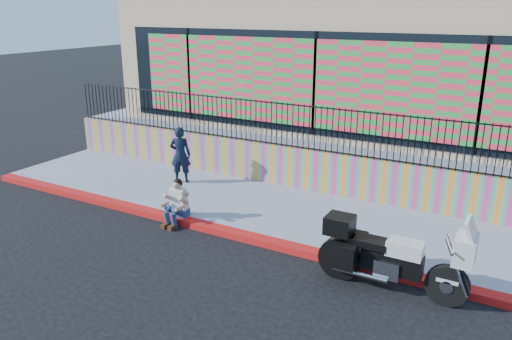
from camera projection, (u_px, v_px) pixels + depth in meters
The scene contains 10 objects.
ground at pixel (237, 238), 11.03m from camera, with size 90.00×90.00×0.00m, color black.
red_curb at pixel (237, 234), 11.01m from camera, with size 16.00×0.30×0.15m, color #B40C19.
sidewalk at pixel (272, 209), 12.37m from camera, with size 16.00×3.00×0.15m, color gray.
mural_wall at pixel (299, 168), 13.50m from camera, with size 16.00×0.20×1.10m, color #DE3A7F.
metal_fence at pixel (300, 127), 13.15m from camera, with size 15.80×0.04×1.20m, color black, non-canonical shape.
elevated_platform at pixel (359, 132), 17.76m from camera, with size 16.00×10.00×1.25m, color gray.
storefront_building at pixel (362, 57), 16.76m from camera, with size 14.00×8.06×4.00m.
police_motorcycle at pixel (390, 255), 8.81m from camera, with size 2.64×0.87×1.64m.
police_officer at pixel (180, 155), 13.86m from camera, with size 0.58×0.38×1.59m, color black.
seated_man at pixel (175, 206), 11.57m from camera, with size 0.54×0.71×1.06m.
Camera 1 is at (5.26, -8.53, 4.86)m, focal length 35.00 mm.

